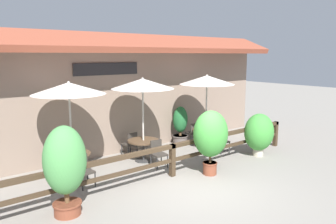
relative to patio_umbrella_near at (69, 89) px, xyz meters
The scene contains 19 objects.
ground_plane 4.39m from the patio_umbrella_near, 50.39° to the right, with size 60.00×60.00×0.00m, color gray.
building_facade 2.68m from the patio_umbrella_near, 30.62° to the left, with size 14.28×1.49×4.23m.
patio_railing 3.40m from the patio_umbrella_near, 36.78° to the right, with size 10.40×0.14×0.95m.
patio_umbrella_near is the anchor object (origin of this frame).
dining_table_near 1.99m from the patio_umbrella_near, ahead, with size 1.03×1.03×0.71m.
chair_near_streetside 2.24m from the patio_umbrella_near, 92.09° to the right, with size 0.46×0.46×0.83m.
chair_near_wallside 2.24m from the patio_umbrella_near, 93.56° to the left, with size 0.42×0.42×0.83m.
patio_umbrella_middle 2.42m from the patio_umbrella_near, ahead, with size 2.02×2.02×2.76m.
dining_table_middle 3.13m from the patio_umbrella_near, ahead, with size 1.03×1.03×0.71m.
chair_middle_streetside 3.32m from the patio_umbrella_near, 17.76° to the right, with size 0.46×0.46×0.83m.
chair_middle_wallside 3.26m from the patio_umbrella_near, 16.79° to the left, with size 0.46×0.46×0.83m.
patio_umbrella_far 5.16m from the patio_umbrella_near, ahead, with size 2.02×2.02×2.76m.
dining_table_far 5.53m from the patio_umbrella_near, ahead, with size 1.03×1.03×0.71m.
chair_far_streetside 5.66m from the patio_umbrella_near, 10.31° to the right, with size 0.47×0.47×0.83m.
chair_far_wallside 5.64m from the patio_umbrella_near, ahead, with size 0.49×0.49×0.83m.
potted_plant_broad_leaf 2.68m from the patio_umbrella_near, 115.71° to the right, with size 0.93×0.83×2.00m.
potted_plant_corner_fern 6.44m from the patio_umbrella_near, 19.48° to the right, with size 1.07×0.96×1.49m.
potted_plant_tall_tropical 4.19m from the patio_umbrella_near, 35.23° to the right, with size 1.05×0.95×1.90m.
potted_plant_entrance_palm 5.13m from the patio_umbrella_near, ahead, with size 0.62×0.62×1.49m.
Camera 1 is at (-5.74, -5.92, 3.47)m, focal length 35.00 mm.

